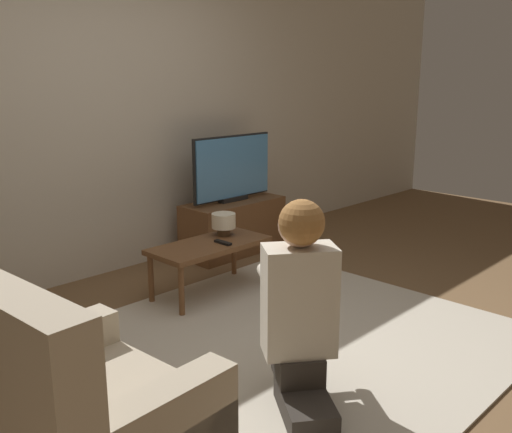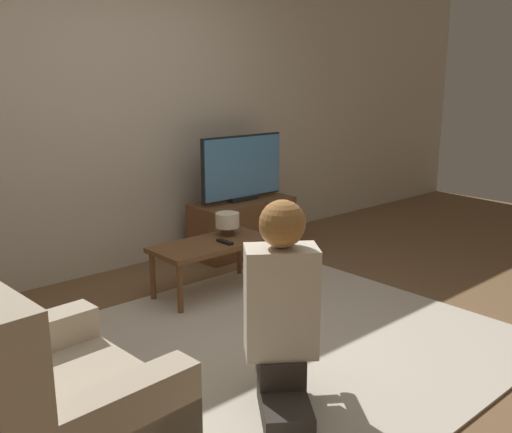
# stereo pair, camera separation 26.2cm
# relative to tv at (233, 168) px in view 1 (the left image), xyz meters

# --- Properties ---
(ground_plane) EXTENTS (10.00, 10.00, 0.00)m
(ground_plane) POSITION_rel_tv_xyz_m (-1.12, -1.56, -0.77)
(ground_plane) COLOR brown
(wall_back) EXTENTS (10.00, 0.06, 2.60)m
(wall_back) POSITION_rel_tv_xyz_m (-1.12, 0.37, 0.53)
(wall_back) COLOR beige
(wall_back) RESTS_ON ground_plane
(rug) EXTENTS (2.70, 2.32, 0.02)m
(rug) POSITION_rel_tv_xyz_m (-1.12, -1.56, -0.77)
(rug) COLOR beige
(rug) RESTS_ON ground_plane
(tv_stand) EXTENTS (0.96, 0.41, 0.48)m
(tv_stand) POSITION_rel_tv_xyz_m (-0.00, -0.00, -0.54)
(tv_stand) COLOR brown
(tv_stand) RESTS_ON ground_plane
(tv) EXTENTS (0.89, 0.08, 0.58)m
(tv) POSITION_rel_tv_xyz_m (0.00, 0.00, 0.00)
(tv) COLOR black
(tv) RESTS_ON tv_stand
(coffee_table) EXTENTS (0.89, 0.42, 0.39)m
(coffee_table) POSITION_rel_tv_xyz_m (-0.84, -0.63, -0.43)
(coffee_table) COLOR brown
(coffee_table) RESTS_ON ground_plane
(armchair) EXTENTS (0.74, 0.89, 0.93)m
(armchair) POSITION_rel_tv_xyz_m (-2.57, -1.87, -0.47)
(armchair) COLOR #B7A88E
(armchair) RESTS_ON ground_plane
(person_kneeling) EXTENTS (0.65, 0.76, 1.01)m
(person_kneeling) POSITION_rel_tv_xyz_m (-1.49, -2.02, -0.24)
(person_kneeling) COLOR #332D28
(person_kneeling) RESTS_ON rug
(table_lamp) EXTENTS (0.18, 0.18, 0.17)m
(table_lamp) POSITION_rel_tv_xyz_m (-0.63, -0.56, -0.28)
(table_lamp) COLOR #4C3823
(table_lamp) RESTS_ON coffee_table
(remote) EXTENTS (0.04, 0.15, 0.02)m
(remote) POSITION_rel_tv_xyz_m (-0.78, -0.71, -0.37)
(remote) COLOR black
(remote) RESTS_ON coffee_table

